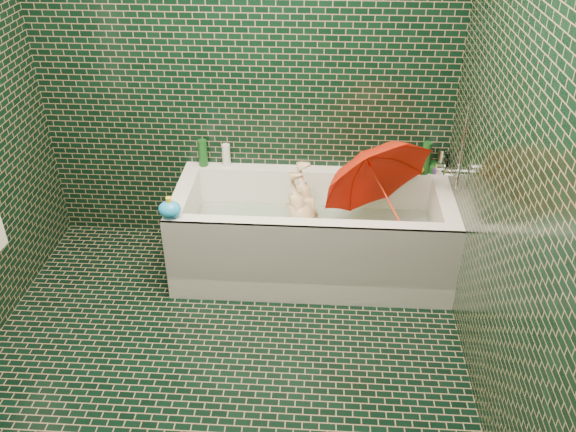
# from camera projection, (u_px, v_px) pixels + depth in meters

# --- Properties ---
(floor) EXTENTS (2.80, 2.80, 0.00)m
(floor) POSITION_uv_depth(u_px,v_px,m) (218.00, 383.00, 3.14)
(floor) COLOR black
(floor) RESTS_ON ground
(wall_back) EXTENTS (2.80, 0.00, 2.80)m
(wall_back) POSITION_uv_depth(u_px,v_px,m) (243.00, 59.00, 3.66)
(wall_back) COLOR black
(wall_back) RESTS_ON floor
(wall_right) EXTENTS (0.00, 2.80, 2.80)m
(wall_right) POSITION_uv_depth(u_px,v_px,m) (524.00, 177.00, 2.40)
(wall_right) COLOR black
(wall_right) RESTS_ON floor
(bathtub) EXTENTS (1.70, 0.75, 0.55)m
(bathtub) POSITION_uv_depth(u_px,v_px,m) (312.00, 241.00, 3.85)
(bathtub) COLOR white
(bathtub) RESTS_ON floor
(bath_mat) EXTENTS (1.35, 0.47, 0.01)m
(bath_mat) POSITION_uv_depth(u_px,v_px,m) (312.00, 247.00, 3.90)
(bath_mat) COLOR green
(bath_mat) RESTS_ON bathtub
(water) EXTENTS (1.48, 0.53, 0.00)m
(water) POSITION_uv_depth(u_px,v_px,m) (312.00, 228.00, 3.82)
(water) COLOR silver
(water) RESTS_ON bathtub
(faucet) EXTENTS (0.18, 0.19, 0.55)m
(faucet) POSITION_uv_depth(u_px,v_px,m) (455.00, 166.00, 3.52)
(faucet) COLOR silver
(faucet) RESTS_ON wall_right
(child) EXTENTS (0.89, 0.56, 0.31)m
(child) POSITION_uv_depth(u_px,v_px,m) (306.00, 228.00, 3.80)
(child) COLOR #DFB98B
(child) RESTS_ON bathtub
(umbrella) EXTENTS (0.93, 1.08, 0.96)m
(umbrella) POSITION_uv_depth(u_px,v_px,m) (385.00, 194.00, 3.59)
(umbrella) COLOR red
(umbrella) RESTS_ON bathtub
(soap_bottle_a) EXTENTS (0.10, 0.10, 0.23)m
(soap_bottle_a) POSITION_uv_depth(u_px,v_px,m) (426.00, 172.00, 3.92)
(soap_bottle_a) COLOR white
(soap_bottle_a) RESTS_ON bathtub
(soap_bottle_b) EXTENTS (0.10, 0.10, 0.18)m
(soap_bottle_b) POSITION_uv_depth(u_px,v_px,m) (439.00, 174.00, 3.90)
(soap_bottle_b) COLOR #4E1F76
(soap_bottle_b) RESTS_ON bathtub
(soap_bottle_c) EXTENTS (0.18, 0.18, 0.18)m
(soap_bottle_c) POSITION_uv_depth(u_px,v_px,m) (428.00, 174.00, 3.91)
(soap_bottle_c) COLOR #144818
(soap_bottle_c) RESTS_ON bathtub
(bottle_right_tall) EXTENTS (0.06, 0.06, 0.22)m
(bottle_right_tall) POSITION_uv_depth(u_px,v_px,m) (426.00, 158.00, 3.86)
(bottle_right_tall) COLOR #144818
(bottle_right_tall) RESTS_ON bathtub
(bottle_right_pump) EXTENTS (0.06, 0.06, 0.17)m
(bottle_right_pump) POSITION_uv_depth(u_px,v_px,m) (441.00, 162.00, 3.86)
(bottle_right_pump) COLOR silver
(bottle_right_pump) RESTS_ON bathtub
(bottle_left_tall) EXTENTS (0.08, 0.08, 0.18)m
(bottle_left_tall) POSITION_uv_depth(u_px,v_px,m) (203.00, 153.00, 3.96)
(bottle_left_tall) COLOR #144818
(bottle_left_tall) RESTS_ON bathtub
(bottle_left_short) EXTENTS (0.05, 0.05, 0.15)m
(bottle_left_short) POSITION_uv_depth(u_px,v_px,m) (226.00, 155.00, 3.96)
(bottle_left_short) COLOR white
(bottle_left_short) RESTS_ON bathtub
(rubber_duck) EXTENTS (0.12, 0.10, 0.10)m
(rubber_duck) POSITION_uv_depth(u_px,v_px,m) (419.00, 167.00, 3.89)
(rubber_duck) COLOR yellow
(rubber_duck) RESTS_ON bathtub
(bath_toy) EXTENTS (0.15, 0.14, 0.13)m
(bath_toy) POSITION_uv_depth(u_px,v_px,m) (170.00, 209.00, 3.43)
(bath_toy) COLOR #1B99FA
(bath_toy) RESTS_ON bathtub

